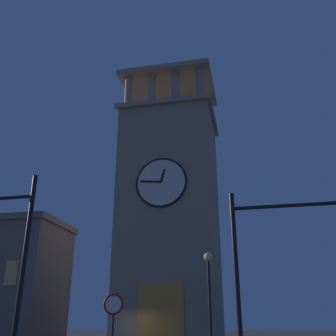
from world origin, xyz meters
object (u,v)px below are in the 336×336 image
(traffic_signal_near, at_px, (282,247))
(street_lamp, at_px, (209,282))
(clocktower, at_px, (170,215))
(no_horn_sign, at_px, (113,309))

(traffic_signal_near, bearing_deg, street_lamp, -68.74)
(clocktower, bearing_deg, traffic_signal_near, 112.00)
(clocktower, distance_m, street_lamp, 12.11)
(street_lamp, bearing_deg, traffic_signal_near, 111.26)
(street_lamp, bearing_deg, clocktower, -67.39)
(traffic_signal_near, height_order, no_horn_sign, traffic_signal_near)
(street_lamp, height_order, no_horn_sign, street_lamp)
(street_lamp, relative_size, no_horn_sign, 1.96)
(clocktower, bearing_deg, no_horn_sign, 93.92)
(clocktower, relative_size, traffic_signal_near, 4.46)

